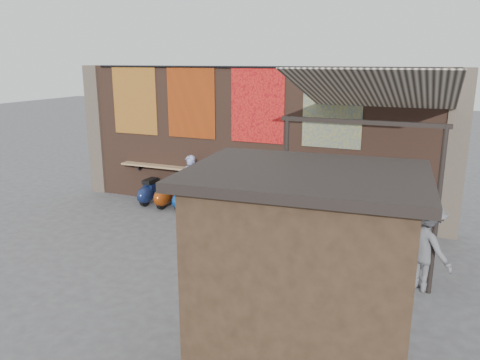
% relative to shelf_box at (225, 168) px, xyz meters
% --- Properties ---
extents(ground, '(70.00, 70.00, 0.00)m').
position_rel_shelf_box_xyz_m(ground, '(0.56, -2.30, -1.25)').
color(ground, '#474749').
rests_on(ground, ground).
extents(brick_wall, '(10.00, 0.40, 4.00)m').
position_rel_shelf_box_xyz_m(brick_wall, '(0.56, 0.40, 0.75)').
color(brick_wall, brown).
rests_on(brick_wall, ground).
extents(pier_left, '(0.50, 0.50, 4.00)m').
position_rel_shelf_box_xyz_m(pier_left, '(-4.64, 0.40, 0.75)').
color(pier_left, '#4C4238').
rests_on(pier_left, ground).
extents(pier_right, '(0.50, 0.50, 4.00)m').
position_rel_shelf_box_xyz_m(pier_right, '(5.76, 0.40, 0.75)').
color(pier_right, '#4C4238').
rests_on(pier_right, ground).
extents(eating_counter, '(8.00, 0.32, 0.05)m').
position_rel_shelf_box_xyz_m(eating_counter, '(0.56, 0.03, -0.15)').
color(eating_counter, '#9E7A51').
rests_on(eating_counter, brick_wall).
extents(shelf_box, '(0.57, 0.32, 0.25)m').
position_rel_shelf_box_xyz_m(shelf_box, '(0.00, 0.00, 0.00)').
color(shelf_box, white).
rests_on(shelf_box, eating_counter).
extents(tapestry_redgold, '(1.50, 0.02, 2.00)m').
position_rel_shelf_box_xyz_m(tapestry_redgold, '(-3.04, 0.18, 1.75)').
color(tapestry_redgold, maroon).
rests_on(tapestry_redgold, brick_wall).
extents(tapestry_sun, '(1.50, 0.02, 2.00)m').
position_rel_shelf_box_xyz_m(tapestry_sun, '(-1.14, 0.18, 1.75)').
color(tapestry_sun, '#F7530E').
rests_on(tapestry_sun, brick_wall).
extents(tapestry_orange, '(1.50, 0.02, 2.00)m').
position_rel_shelf_box_xyz_m(tapestry_orange, '(0.86, 0.18, 1.75)').
color(tapestry_orange, red).
rests_on(tapestry_orange, brick_wall).
extents(tapestry_multi, '(1.50, 0.02, 2.00)m').
position_rel_shelf_box_xyz_m(tapestry_multi, '(2.86, 0.18, 1.75)').
color(tapestry_multi, navy).
rests_on(tapestry_multi, brick_wall).
extents(hang_rail, '(9.50, 0.06, 0.06)m').
position_rel_shelf_box_xyz_m(hang_rail, '(0.56, 0.17, 2.73)').
color(hang_rail, black).
rests_on(hang_rail, brick_wall).
extents(scooter_stool_0, '(0.35, 0.79, 0.75)m').
position_rel_shelf_box_xyz_m(scooter_stool_0, '(-2.37, -0.28, -0.88)').
color(scooter_stool_0, '#14204B').
rests_on(scooter_stool_0, ground).
extents(scooter_stool_1, '(0.37, 0.83, 0.79)m').
position_rel_shelf_box_xyz_m(scooter_stool_1, '(-1.75, -0.32, -0.86)').
color(scooter_stool_1, '#8C350C').
rests_on(scooter_stool_1, ground).
extents(scooter_stool_2, '(0.32, 0.72, 0.69)m').
position_rel_shelf_box_xyz_m(scooter_stool_2, '(-1.22, -0.30, -0.91)').
color(scooter_stool_2, navy).
rests_on(scooter_stool_2, ground).
extents(scooter_stool_3, '(0.34, 0.76, 0.72)m').
position_rel_shelf_box_xyz_m(scooter_stool_3, '(-0.67, -0.30, -0.89)').
color(scooter_stool_3, black).
rests_on(scooter_stool_3, ground).
extents(scooter_stool_4, '(0.40, 0.89, 0.85)m').
position_rel_shelf_box_xyz_m(scooter_stool_4, '(-0.11, -0.32, -0.83)').
color(scooter_stool_4, '#B31F0D').
rests_on(scooter_stool_4, ground).
extents(scooter_stool_5, '(0.37, 0.82, 0.77)m').
position_rel_shelf_box_xyz_m(scooter_stool_5, '(0.49, -0.27, -0.86)').
color(scooter_stool_5, black).
rests_on(scooter_stool_5, ground).
extents(scooter_stool_6, '(0.33, 0.73, 0.70)m').
position_rel_shelf_box_xyz_m(scooter_stool_6, '(0.98, -0.35, -0.90)').
color(scooter_stool_6, '#105429').
rests_on(scooter_stool_6, ground).
extents(scooter_stool_7, '(0.39, 0.88, 0.83)m').
position_rel_shelf_box_xyz_m(scooter_stool_7, '(1.53, -0.28, -0.84)').
color(scooter_stool_7, navy).
rests_on(scooter_stool_7, ground).
extents(scooter_stool_8, '(0.38, 0.85, 0.81)m').
position_rel_shelf_box_xyz_m(scooter_stool_8, '(2.18, -0.28, -0.85)').
color(scooter_stool_8, maroon).
rests_on(scooter_stool_8, ground).
extents(scooter_stool_9, '(0.34, 0.75, 0.71)m').
position_rel_shelf_box_xyz_m(scooter_stool_9, '(2.66, -0.32, -0.90)').
color(scooter_stool_9, '#1F1750').
rests_on(scooter_stool_9, ground).
extents(diner_left, '(0.66, 0.52, 1.59)m').
position_rel_shelf_box_xyz_m(diner_left, '(-0.95, -0.30, -0.46)').
color(diner_left, '#8F9BD0').
rests_on(diner_left, ground).
extents(diner_right, '(0.74, 0.59, 1.47)m').
position_rel_shelf_box_xyz_m(diner_right, '(-0.41, -0.43, -0.52)').
color(diner_right, '#2B2123').
rests_on(diner_right, ground).
extents(shopper_navy, '(1.00, 1.00, 1.70)m').
position_rel_shelf_box_xyz_m(shopper_navy, '(2.58, -2.65, -0.40)').
color(shopper_navy, black).
rests_on(shopper_navy, ground).
extents(shopper_grey, '(1.24, 1.19, 1.69)m').
position_rel_shelf_box_xyz_m(shopper_grey, '(5.35, -2.79, -0.41)').
color(shopper_grey, slate).
rests_on(shopper_grey, ground).
extents(shopper_tan, '(0.84, 0.92, 1.58)m').
position_rel_shelf_box_xyz_m(shopper_tan, '(3.02, -1.43, -0.46)').
color(shopper_tan, '#7E6150').
rests_on(shopper_tan, ground).
extents(market_stall, '(2.70, 2.11, 2.77)m').
position_rel_shelf_box_xyz_m(market_stall, '(3.93, -6.15, 0.13)').
color(market_stall, black).
rests_on(market_stall, ground).
extents(stall_roof, '(3.03, 2.42, 0.12)m').
position_rel_shelf_box_xyz_m(stall_roof, '(3.93, -6.15, 1.57)').
color(stall_roof, black).
rests_on(stall_roof, market_stall).
extents(stall_sign, '(1.20, 0.14, 0.50)m').
position_rel_shelf_box_xyz_m(stall_sign, '(3.85, -5.16, 0.75)').
color(stall_sign, gold).
rests_on(stall_sign, market_stall).
extents(stall_shelf, '(2.12, 0.27, 0.06)m').
position_rel_shelf_box_xyz_m(stall_shelf, '(3.85, -5.16, -0.24)').
color(stall_shelf, '#473321').
rests_on(stall_shelf, market_stall).
extents(awning_canvas, '(3.20, 3.28, 0.97)m').
position_rel_shelf_box_xyz_m(awning_canvas, '(4.06, -1.40, 2.30)').
color(awning_canvas, beige).
rests_on(awning_canvas, brick_wall).
extents(awning_ledger, '(3.30, 0.08, 0.12)m').
position_rel_shelf_box_xyz_m(awning_ledger, '(4.06, 0.19, 2.70)').
color(awning_ledger, '#33261C').
rests_on(awning_ledger, brick_wall).
extents(awning_header, '(3.00, 0.08, 0.08)m').
position_rel_shelf_box_xyz_m(awning_header, '(4.06, -2.90, 1.83)').
color(awning_header, black).
rests_on(awning_header, awning_post_left).
extents(awning_post_left, '(0.09, 0.09, 3.10)m').
position_rel_shelf_box_xyz_m(awning_post_left, '(2.66, -2.90, 0.30)').
color(awning_post_left, black).
rests_on(awning_post_left, ground).
extents(awning_post_right, '(0.09, 0.09, 3.10)m').
position_rel_shelf_box_xyz_m(awning_post_right, '(5.46, -2.90, 0.30)').
color(awning_post_right, black).
rests_on(awning_post_right, ground).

